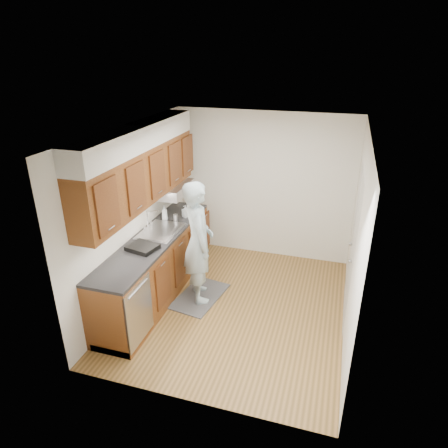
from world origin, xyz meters
name	(u,v)px	position (x,y,z in m)	size (l,w,h in m)	color
floor	(235,306)	(0.00, 0.00, 0.00)	(3.50, 3.50, 0.00)	olive
ceiling	(238,131)	(0.00, 0.00, 2.50)	(3.50, 3.50, 0.00)	white
wall_left	(134,214)	(-1.50, 0.00, 1.25)	(0.02, 3.50, 2.50)	silver
wall_right	(356,242)	(1.50, 0.00, 1.25)	(0.02, 3.50, 2.50)	silver
wall_back	(264,186)	(0.00, 1.75, 1.25)	(3.00, 0.02, 2.50)	silver
counter	(157,265)	(-1.20, 0.00, 0.49)	(0.64, 2.80, 1.30)	brown
upper_cabinets	(142,166)	(-1.33, 0.05, 1.95)	(0.47, 2.80, 1.21)	brown
closet_door	(353,248)	(1.49, 0.30, 1.02)	(0.02, 1.22, 2.05)	white
floor_mat	(200,296)	(-0.57, 0.08, 0.01)	(0.56, 0.95, 0.02)	#5C5C5F
person	(198,234)	(-0.57, 0.08, 1.03)	(0.71, 0.48, 2.02)	#AAC4CE
soap_bottle_a	(165,213)	(-1.31, 0.60, 1.06)	(0.09, 0.09, 0.24)	silver
soap_bottle_b	(185,211)	(-1.05, 0.81, 1.04)	(0.09, 0.09, 0.19)	silver
steel_can	(176,218)	(-1.12, 0.58, 1.00)	(0.07, 0.07, 0.12)	#A5A5AA
dish_rack	(143,247)	(-1.18, -0.39, 0.97)	(0.37, 0.31, 0.06)	black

